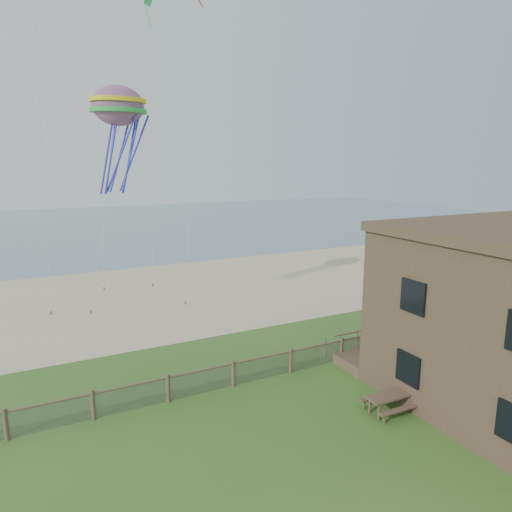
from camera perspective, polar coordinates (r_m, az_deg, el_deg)
The scene contains 8 objects.
ground at distance 16.92m, azimuth 6.32°, elevation -24.26°, with size 160.00×160.00×0.00m, color #2E5C1F.
sand_beach at distance 35.66m, azimuth -13.46°, elevation -4.90°, with size 72.00×20.00×0.02m, color tan.
ocean at distance 78.40m, azimuth -21.13°, elevation 3.47°, with size 160.00×68.00×0.02m, color slate.
chainlink_fence at distance 21.17m, azimuth -2.86°, elevation -14.63°, with size 36.20×0.20×1.25m, color #483B29, non-canonical shape.
motel_deck at distance 28.09m, azimuth 23.44°, elevation -9.52°, with size 15.00×2.00×0.50m, color brown.
picnic_table at distance 20.04m, azimuth 16.33°, elevation -17.16°, with size 1.96×1.48×0.83m, color brown, non-canonical shape.
octopus_kite at distance 28.58m, azimuth -16.64°, elevation 14.12°, with size 3.25×2.29×6.69m, color #EF5425, non-canonical shape.
kite_green at distance 34.65m, azimuth -13.17°, elevation 28.17°, with size 0.99×0.70×2.00m, color #38D56C, non-canonical shape.
Camera 1 is at (-7.69, -11.39, 9.86)m, focal length 32.00 mm.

